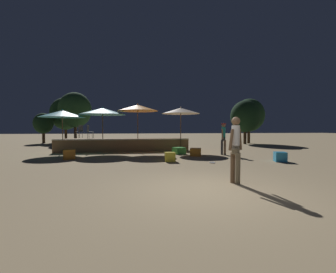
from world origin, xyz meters
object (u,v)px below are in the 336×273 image
(patio_umbrella_0, at_px, (181,111))
(cube_seat_1, at_px, (170,157))
(frisbee_disc, at_px, (212,163))
(background_tree_1, at_px, (245,116))
(cube_seat_0, at_px, (179,151))
(person_1, at_px, (223,137))
(cube_seat_2, at_px, (69,154))
(cube_seat_4, at_px, (280,157))
(background_tree_0, at_px, (249,115))
(background_tree_3, at_px, (43,123))
(cube_seat_3, at_px, (196,152))
(bistro_chair_1, at_px, (80,130))
(person_0, at_px, (236,146))
(background_tree_4, at_px, (66,114))
(patio_umbrella_2, at_px, (62,114))
(bistro_chair_0, at_px, (89,130))
(patio_umbrella_1, at_px, (102,111))
(patio_umbrella_3, at_px, (138,108))
(background_tree_2, at_px, (75,110))

(patio_umbrella_0, height_order, cube_seat_1, patio_umbrella_0)
(frisbee_disc, distance_m, background_tree_1, 13.38)
(cube_seat_0, bearing_deg, person_1, -19.24)
(cube_seat_2, xyz_separation_m, person_1, (8.29, 0.55, 0.81))
(cube_seat_4, relative_size, background_tree_0, 0.14)
(cube_seat_4, bearing_deg, background_tree_3, 135.88)
(cube_seat_3, bearing_deg, cube_seat_0, 122.43)
(cube_seat_4, height_order, bistro_chair_1, bistro_chair_1)
(person_0, relative_size, background_tree_3, 0.60)
(person_1, distance_m, background_tree_3, 18.96)
(cube_seat_2, distance_m, background_tree_1, 16.51)
(cube_seat_0, height_order, person_1, person_1)
(cube_seat_0, distance_m, background_tree_4, 17.22)
(cube_seat_0, bearing_deg, background_tree_3, 135.67)
(patio_umbrella_2, bearing_deg, background_tree_1, 20.96)
(bistro_chair_1, relative_size, background_tree_4, 0.18)
(bistro_chair_0, bearing_deg, patio_umbrella_1, -118.43)
(patio_umbrella_2, bearing_deg, person_0, -50.97)
(background_tree_3, bearing_deg, frisbee_disc, -50.44)
(patio_umbrella_3, height_order, bistro_chair_1, patio_umbrella_3)
(patio_umbrella_2, relative_size, background_tree_0, 0.60)
(cube_seat_2, xyz_separation_m, background_tree_2, (-2.75, 12.46, 3.15))
(person_1, xyz_separation_m, background_tree_3, (-14.29, 12.43, 0.97))
(person_1, bearing_deg, background_tree_0, -82.36)
(cube_seat_0, xyz_separation_m, cube_seat_2, (-5.86, -1.40, 0.05))
(cube_seat_3, height_order, cube_seat_4, cube_seat_4)
(cube_seat_4, bearing_deg, bistro_chair_0, 147.62)
(background_tree_3, height_order, background_tree_4, background_tree_4)
(cube_seat_0, relative_size, bistro_chair_1, 0.89)
(background_tree_3, relative_size, background_tree_4, 0.62)
(cube_seat_0, bearing_deg, cube_seat_4, -43.50)
(cube_seat_0, height_order, frisbee_disc, cube_seat_0)
(background_tree_3, bearing_deg, background_tree_4, 50.31)
(patio_umbrella_0, xyz_separation_m, cube_seat_4, (3.58, -5.18, -2.46))
(frisbee_disc, bearing_deg, cube_seat_4, -1.72)
(frisbee_disc, xyz_separation_m, background_tree_0, (8.15, 11.85, 2.83))
(patio_umbrella_0, xyz_separation_m, person_1, (2.04, -2.26, -1.63))
(patio_umbrella_1, distance_m, background_tree_1, 13.83)
(cube_seat_3, height_order, background_tree_3, background_tree_3)
(bistro_chair_0, height_order, background_tree_1, background_tree_1)
(background_tree_1, bearing_deg, cube_seat_4, -110.10)
(background_tree_2, bearing_deg, patio_umbrella_2, -80.53)
(cube_seat_0, xyz_separation_m, cube_seat_4, (3.97, -3.77, 0.03))
(cube_seat_2, height_order, cube_seat_3, cube_seat_2)
(person_1, height_order, bistro_chair_0, person_1)
(cube_seat_2, distance_m, cube_seat_4, 10.11)
(bistro_chair_0, bearing_deg, patio_umbrella_3, -96.01)
(cube_seat_0, bearing_deg, patio_umbrella_1, 160.47)
(background_tree_1, height_order, background_tree_4, background_tree_4)
(cube_seat_0, height_order, cube_seat_4, cube_seat_4)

